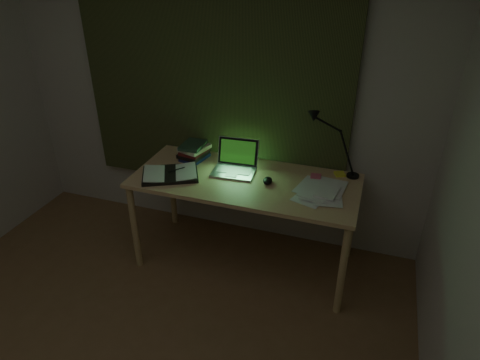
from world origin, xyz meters
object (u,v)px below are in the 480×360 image
object	(u,v)px
open_textbook	(170,174)
book_stack	(193,151)
loose_papers	(321,190)
desk	(245,222)
laptop	(233,160)
desk_lamp	(357,147)

from	to	relation	value
open_textbook	book_stack	xyz separation A→B (m)	(0.05, 0.32, 0.06)
open_textbook	loose_papers	distance (m)	1.12
desk	laptop	bearing A→B (deg)	151.83
loose_papers	desk_lamp	size ratio (longest dim) A/B	0.69
desk	open_textbook	size ratio (longest dim) A/B	4.09
open_textbook	desk	bearing A→B (deg)	-13.70
open_textbook	loose_papers	xyz separation A→B (m)	(1.11, 0.12, -0.01)
laptop	desk	bearing A→B (deg)	-32.21
desk	open_textbook	world-z (taller)	open_textbook
laptop	desk_lamp	xyz separation A→B (m)	(0.87, 0.23, 0.13)
book_stack	loose_papers	size ratio (longest dim) A/B	0.64
desk	loose_papers	world-z (taller)	loose_papers
desk_lamp	loose_papers	bearing A→B (deg)	-108.28
loose_papers	desk_lamp	bearing A→B (deg)	56.87
desk_lamp	open_textbook	bearing A→B (deg)	-147.27
book_stack	open_textbook	bearing A→B (deg)	-99.20
book_stack	loose_papers	xyz separation A→B (m)	(1.06, -0.19, -0.06)
desk_lamp	laptop	bearing A→B (deg)	-150.16
laptop	open_textbook	distance (m)	0.49
book_stack	loose_papers	world-z (taller)	book_stack
book_stack	desk_lamp	bearing A→B (deg)	4.73
desk	open_textbook	distance (m)	0.69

